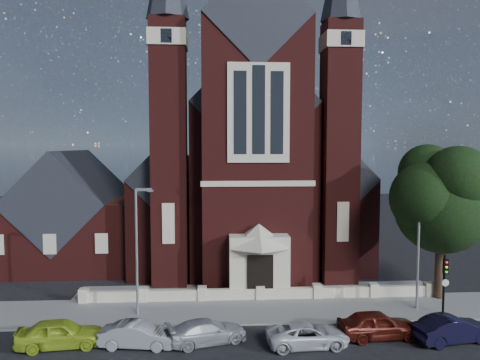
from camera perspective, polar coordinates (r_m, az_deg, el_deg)
The scene contains 16 objects.
ground at distance 41.56m, azimuth 1.24°, elevation -10.69°, with size 120.00×120.00×0.00m, color black.
pavement_strip at distance 31.58m, azimuth 2.85°, elevation -15.61°, with size 60.00×5.00×0.12m, color gray.
forecourt_paving at distance 35.34m, azimuth 2.12°, elevation -13.41°, with size 26.00×3.00×0.14m, color gray.
forecourt_wall at distance 33.45m, azimuth 2.46°, elevation -14.45°, with size 24.00×0.40×0.90m, color #BAAE93.
church at distance 48.13m, azimuth 0.48°, elevation 1.25°, with size 20.01×34.90×29.20m.
parish_hall at distance 45.35m, azimuth -19.74°, elevation -4.49°, with size 12.00×12.20×10.24m.
street_tree at distance 34.79m, azimuth 23.78°, elevation -2.32°, with size 6.40×6.60×10.70m.
street_lamp_left at distance 30.01m, azimuth -12.33°, elevation -7.63°, with size 1.16×0.22×8.09m.
street_lamp_right at distance 32.53m, azimuth 21.08°, elevation -6.89°, with size 1.16×0.22×8.09m.
traffic_signal at distance 31.99m, azimuth 23.68°, elevation -10.86°, with size 0.28×0.42×4.00m.
car_lime_van at distance 27.82m, azimuth -21.09°, elevation -17.05°, with size 1.79×4.45×1.52m, color #9EBB25.
car_silver_a at distance 26.74m, azimuth -12.34°, elevation -17.96°, with size 1.41×4.03×1.33m, color gray.
car_silver_b at distance 26.73m, azimuth -4.07°, elevation -17.94°, with size 1.79×4.40×1.28m, color #A2A3A9.
car_white_suv at distance 26.55m, azimuth 8.26°, elevation -18.18°, with size 2.05×4.45×1.24m, color silver.
car_dark_red at distance 28.26m, azimuth 16.45°, elevation -16.56°, with size 1.81×4.50×1.53m, color #4E140D.
car_navy at distance 29.14m, azimuth 24.47°, elevation -16.22°, with size 1.53×4.40×1.45m, color black.
Camera 1 is at (-3.29, -25.00, 10.76)m, focal length 35.00 mm.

